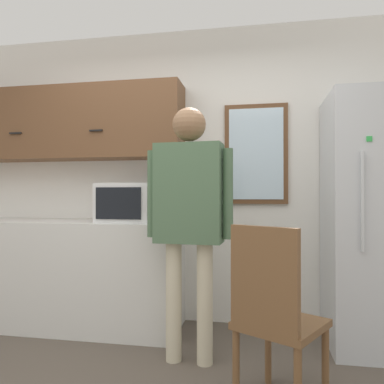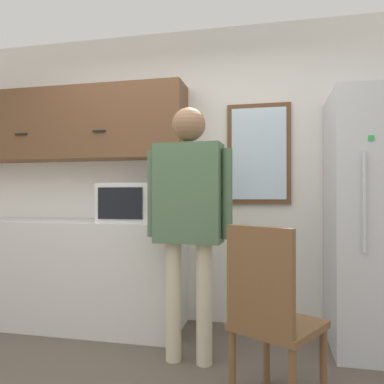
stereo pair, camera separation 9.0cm
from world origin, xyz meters
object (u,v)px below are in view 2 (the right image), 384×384
at_px(refrigerator, 383,221).
at_px(person, 189,205).
at_px(microwave, 134,203).
at_px(chair, 270,311).

bearing_deg(refrigerator, person, -160.22).
xyz_separation_m(microwave, refrigerator, (1.96, 0.04, -0.13)).
bearing_deg(chair, person, -12.42).
bearing_deg(person, microwave, 144.88).
xyz_separation_m(person, chair, (0.56, -0.51, -0.55)).
xyz_separation_m(microwave, person, (0.58, -0.46, -0.00)).
xyz_separation_m(microwave, chair, (1.14, -0.97, -0.55)).
height_order(microwave, refrigerator, refrigerator).
bearing_deg(refrigerator, microwave, -178.90).
bearing_deg(person, chair, -39.20).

